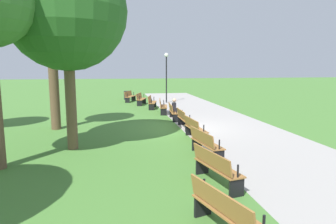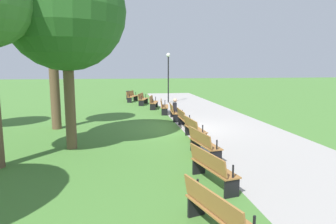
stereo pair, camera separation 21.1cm
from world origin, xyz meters
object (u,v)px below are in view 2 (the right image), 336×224
at_px(bench_5, 184,118).
at_px(person_seated, 176,108).
at_px(bench_3, 164,106).
at_px(bench_9, 217,212).
at_px(bench_0, 132,96).
at_px(bench_8, 212,167).
at_px(bench_1, 142,99).
at_px(trash_bin, 129,95).
at_px(lamp_post, 168,68).
at_px(bench_6, 194,128).
at_px(bench_2, 153,102).
at_px(tree_4, 65,11).
at_px(tree_0, 51,29).
at_px(bench_4, 174,111).
at_px(bench_7, 203,143).

bearing_deg(bench_5, person_seated, 178.58).
distance_m(bench_3, bench_9, 13.87).
relative_size(bench_0, bench_8, 1.00).
xyz_separation_m(bench_1, trash_bin, (-3.93, -0.96, -0.09)).
bearing_deg(bench_0, lamp_post, 90.03).
height_order(bench_1, bench_6, same).
height_order(bench_3, trash_bin, bench_3).
xyz_separation_m(bench_6, lamp_post, (-12.59, 0.93, 2.32)).
bearing_deg(bench_1, bench_8, 18.83).
bearing_deg(bench_1, person_seated, 28.30).
relative_size(bench_2, bench_9, 1.00).
distance_m(person_seated, tree_4, 8.22).
height_order(tree_0, trash_bin, tree_0).
bearing_deg(bench_8, bench_4, 163.27).
bearing_deg(bench_2, bench_8, 12.56).
bearing_deg(lamp_post, bench_4, -6.70).
distance_m(bench_2, lamp_post, 4.37).
xyz_separation_m(bench_3, bench_8, (11.58, -0.42, 0.00)).
distance_m(bench_7, tree_0, 8.88).
distance_m(bench_2, tree_4, 11.45).
distance_m(person_seated, lamp_post, 8.27).
height_order(bench_0, bench_8, same).
distance_m(bench_6, trash_bin, 15.60).
distance_m(bench_0, bench_8, 18.37).
height_order(bench_6, bench_7, same).
bearing_deg(bench_8, bench_5, 161.19).
bearing_deg(lamp_post, tree_4, -23.01).
distance_m(bench_2, bench_6, 9.28).
xyz_separation_m(bench_5, person_seated, (-2.32, 0.06, 0.16)).
height_order(bench_2, person_seated, person_seated).
bearing_deg(bench_3, lamp_post, 176.46).
distance_m(bench_3, person_seated, 2.36).
xyz_separation_m(bench_9, tree_4, (-6.29, -3.40, 4.32)).
relative_size(bench_1, bench_7, 1.01).
bearing_deg(bench_5, bench_0, -169.58).
height_order(bench_5, lamp_post, lamp_post).
relative_size(bench_8, tree_4, 0.26).
relative_size(bench_0, bench_5, 1.03).
height_order(bench_2, bench_3, same).
bearing_deg(bench_3, tree_4, -21.91).
xyz_separation_m(bench_9, person_seated, (-11.51, 1.40, 0.16)).
bearing_deg(bench_2, bench_7, 14.64).
distance_m(bench_8, tree_4, 7.13).
bearing_deg(bench_9, bench_8, 148.66).
bearing_deg(bench_5, tree_4, -58.56).
relative_size(bench_2, bench_5, 1.04).
relative_size(bench_1, tree_0, 0.30).
distance_m(tree_0, trash_bin, 13.57).
height_order(bench_3, bench_5, same).
bearing_deg(bench_2, lamp_post, 166.81).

